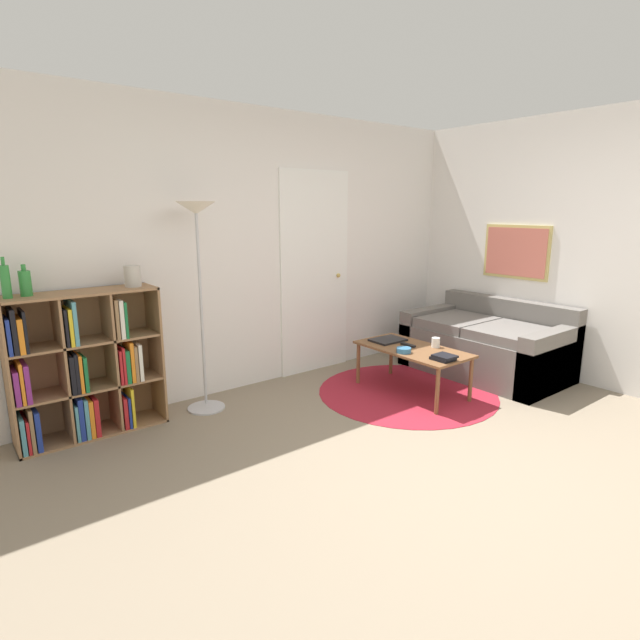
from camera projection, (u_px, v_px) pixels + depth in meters
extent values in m
plane|color=gray|center=(483.00, 483.00, 3.15)|extent=(14.00, 14.00, 0.00)
cube|color=silver|center=(265.00, 251.00, 4.79)|extent=(7.76, 0.05, 2.60)
cube|color=white|center=(315.00, 273.00, 5.17)|extent=(0.86, 0.02, 2.07)
sphere|color=tan|center=(338.00, 275.00, 5.34)|extent=(0.04, 0.04, 0.04)
cube|color=silver|center=(523.00, 247.00, 5.27)|extent=(0.05, 5.49, 2.60)
cube|color=tan|center=(516.00, 252.00, 5.30)|extent=(0.02, 0.74, 0.57)
cube|color=#C66656|center=(515.00, 252.00, 5.30)|extent=(0.01, 0.68, 0.51)
cylinder|color=maroon|center=(407.00, 392.00, 4.71)|extent=(1.66, 1.66, 0.01)
cube|color=#936B47|center=(7.00, 378.00, 3.43)|extent=(0.02, 0.34, 1.11)
cube|color=#936B47|center=(156.00, 352.00, 4.06)|extent=(0.02, 0.34, 1.11)
cube|color=#936B47|center=(80.00, 293.00, 3.63)|extent=(1.06, 0.34, 0.02)
cube|color=#936B47|center=(95.00, 431.00, 3.87)|extent=(1.06, 0.34, 0.02)
cube|color=#936B47|center=(82.00, 359.00, 3.87)|extent=(1.06, 0.02, 1.11)
cube|color=#936B47|center=(63.00, 369.00, 3.65)|extent=(0.02, 0.32, 1.07)
cube|color=#936B47|center=(111.00, 360.00, 3.85)|extent=(0.02, 0.32, 1.07)
cube|color=#936B47|center=(90.00, 387.00, 3.79)|extent=(1.02, 0.32, 0.02)
cube|color=#936B47|center=(85.00, 341.00, 3.71)|extent=(1.02, 0.32, 0.02)
cube|color=teal|center=(21.00, 433.00, 3.52)|extent=(0.03, 0.26, 0.27)
cube|color=#B21E23|center=(26.00, 433.00, 3.54)|extent=(0.02, 0.27, 0.24)
cube|color=olive|center=(30.00, 427.00, 3.54)|extent=(0.02, 0.25, 0.32)
cube|color=navy|center=(36.00, 427.00, 3.57)|extent=(0.03, 0.27, 0.29)
cube|color=teal|center=(75.00, 421.00, 3.71)|extent=(0.02, 0.22, 0.27)
cube|color=navy|center=(79.00, 417.00, 3.71)|extent=(0.03, 0.20, 0.32)
cube|color=teal|center=(83.00, 415.00, 3.76)|extent=(0.03, 0.27, 0.30)
cube|color=orange|center=(89.00, 417.00, 3.76)|extent=(0.03, 0.21, 0.29)
cube|color=#B21E23|center=(93.00, 414.00, 3.80)|extent=(0.03, 0.26, 0.29)
cube|color=#B21E23|center=(122.00, 410.00, 3.92)|extent=(0.03, 0.23, 0.25)
cube|color=navy|center=(126.00, 410.00, 3.94)|extent=(0.02, 0.24, 0.25)
cube|color=gold|center=(129.00, 405.00, 3.94)|extent=(0.02, 0.21, 0.31)
cube|color=#7F287A|center=(15.00, 386.00, 3.43)|extent=(0.03, 0.24, 0.24)
cube|color=orange|center=(20.00, 381.00, 3.45)|extent=(0.02, 0.24, 0.29)
cube|color=#7F287A|center=(25.00, 381.00, 3.48)|extent=(0.03, 0.27, 0.27)
cube|color=black|center=(70.00, 373.00, 3.63)|extent=(0.03, 0.22, 0.28)
cube|color=black|center=(73.00, 371.00, 3.67)|extent=(0.02, 0.27, 0.30)
cube|color=orange|center=(78.00, 372.00, 3.67)|extent=(0.02, 0.23, 0.28)
cube|color=#196B38|center=(83.00, 372.00, 3.68)|extent=(0.03, 0.20, 0.26)
cube|color=#B21E23|center=(118.00, 366.00, 3.83)|extent=(0.02, 0.19, 0.27)
cube|color=#B21E23|center=(121.00, 364.00, 3.85)|extent=(0.02, 0.21, 0.29)
cube|color=#196B38|center=(123.00, 364.00, 3.89)|extent=(0.03, 0.27, 0.26)
cube|color=orange|center=(129.00, 361.00, 3.87)|extent=(0.03, 0.19, 0.32)
cube|color=olive|center=(133.00, 362.00, 3.89)|extent=(0.02, 0.19, 0.28)
cube|color=silver|center=(137.00, 361.00, 3.91)|extent=(0.03, 0.19, 0.29)
cube|color=navy|center=(7.00, 335.00, 3.35)|extent=(0.02, 0.24, 0.25)
cube|color=black|center=(13.00, 331.00, 3.35)|extent=(0.03, 0.20, 0.31)
cube|color=orange|center=(18.00, 334.00, 3.40)|extent=(0.03, 0.26, 0.24)
cube|color=black|center=(23.00, 330.00, 3.40)|extent=(0.02, 0.22, 0.29)
cube|color=black|center=(64.00, 327.00, 3.55)|extent=(0.02, 0.22, 0.27)
cube|color=gold|center=(68.00, 326.00, 3.57)|extent=(0.02, 0.23, 0.27)
cube|color=teal|center=(72.00, 322.00, 3.60)|extent=(0.03, 0.27, 0.32)
cube|color=olive|center=(113.00, 318.00, 3.76)|extent=(0.02, 0.23, 0.30)
cube|color=silver|center=(119.00, 318.00, 3.77)|extent=(0.03, 0.20, 0.29)
cube|color=#196B38|center=(122.00, 318.00, 3.80)|extent=(0.02, 0.22, 0.28)
cylinder|color=#B7B7BC|center=(206.00, 408.00, 4.33)|extent=(0.32, 0.32, 0.01)
cylinder|color=#B7B7BC|center=(201.00, 310.00, 4.14)|extent=(0.02, 0.02, 1.65)
cone|color=white|center=(196.00, 208.00, 3.96)|extent=(0.31, 0.31, 0.10)
cube|color=#66605B|center=(485.00, 352.00, 5.22)|extent=(0.94, 1.56, 0.46)
cube|color=#66605B|center=(507.00, 333.00, 5.42)|extent=(0.16, 1.56, 0.75)
cube|color=#66605B|center=(550.00, 361.00, 4.66)|extent=(0.94, 0.16, 0.60)
cube|color=#66605B|center=(432.00, 333.00, 5.74)|extent=(0.94, 0.16, 0.60)
cube|color=slate|center=(510.00, 333.00, 4.87)|extent=(0.74, 0.60, 0.10)
cube|color=slate|center=(457.00, 322.00, 5.35)|extent=(0.74, 0.60, 0.10)
cube|color=brown|center=(413.00, 349.00, 4.63)|extent=(0.54, 1.06, 0.02)
cylinder|color=brown|center=(437.00, 391.00, 4.16)|extent=(0.04, 0.04, 0.41)
cylinder|color=brown|center=(358.00, 363.00, 4.91)|extent=(0.04, 0.04, 0.41)
cylinder|color=brown|center=(471.00, 380.00, 4.44)|extent=(0.04, 0.04, 0.41)
cylinder|color=brown|center=(391.00, 355.00, 5.19)|extent=(0.04, 0.04, 0.41)
cube|color=black|center=(388.00, 340.00, 4.87)|extent=(0.32, 0.25, 0.02)
cylinder|color=teal|center=(404.00, 350.00, 4.47)|extent=(0.13, 0.13, 0.05)
cube|color=black|center=(443.00, 358.00, 4.26)|extent=(0.16, 0.17, 0.03)
cube|color=black|center=(445.00, 356.00, 4.24)|extent=(0.16, 0.17, 0.02)
cylinder|color=white|center=(436.00, 342.00, 4.64)|extent=(0.08, 0.08, 0.09)
cube|color=black|center=(408.00, 345.00, 4.69)|extent=(0.05, 0.17, 0.02)
cylinder|color=#2D8438|center=(6.00, 282.00, 3.33)|extent=(0.06, 0.06, 0.22)
cylinder|color=#2D8438|center=(3.00, 261.00, 3.30)|extent=(0.02, 0.02, 0.06)
cylinder|color=#2D8438|center=(25.00, 283.00, 3.43)|extent=(0.08, 0.08, 0.18)
cylinder|color=#2D8438|center=(23.00, 267.00, 3.40)|extent=(0.03, 0.03, 0.04)
cylinder|color=#B7B2A8|center=(133.00, 276.00, 3.84)|extent=(0.12, 0.12, 0.16)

